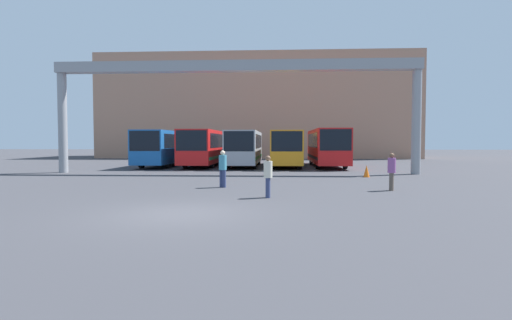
{
  "coord_description": "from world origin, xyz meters",
  "views": [
    {
      "loc": [
        2.95,
        -11.48,
        2.11
      ],
      "look_at": [
        1.27,
        17.59,
        0.79
      ],
      "focal_mm": 28.0,
      "sensor_mm": 36.0,
      "label": 1
    }
  ],
  "objects_px": {
    "bus_slot_0": "(166,146)",
    "bus_slot_3": "(286,146)",
    "pedestrian_near_center": "(268,175)",
    "bus_slot_4": "(327,145)",
    "bus_slot_2": "(245,146)",
    "traffic_cone": "(367,171)",
    "pedestrian_mid_left": "(223,168)",
    "bus_slot_1": "(206,146)",
    "pedestrian_near_left": "(392,171)"
  },
  "relations": [
    {
      "from": "bus_slot_0",
      "to": "bus_slot_3",
      "type": "xyz_separation_m",
      "value": [
        10.55,
        -0.31,
        -0.02
      ]
    },
    {
      "from": "bus_slot_3",
      "to": "pedestrian_near_center",
      "type": "height_order",
      "value": "bus_slot_3"
    },
    {
      "from": "bus_slot_3",
      "to": "bus_slot_4",
      "type": "relative_size",
      "value": 0.97
    },
    {
      "from": "bus_slot_2",
      "to": "traffic_cone",
      "type": "xyz_separation_m",
      "value": [
        8.18,
        -10.33,
        -1.37
      ]
    },
    {
      "from": "pedestrian_mid_left",
      "to": "bus_slot_0",
      "type": "bearing_deg",
      "value": 153.42
    },
    {
      "from": "pedestrian_mid_left",
      "to": "traffic_cone",
      "type": "xyz_separation_m",
      "value": [
        7.84,
        5.8,
        -0.55
      ]
    },
    {
      "from": "pedestrian_near_center",
      "to": "traffic_cone",
      "type": "relative_size",
      "value": 2.2
    },
    {
      "from": "bus_slot_3",
      "to": "traffic_cone",
      "type": "relative_size",
      "value": 14.34
    },
    {
      "from": "bus_slot_0",
      "to": "bus_slot_2",
      "type": "bearing_deg",
      "value": -0.85
    },
    {
      "from": "bus_slot_2",
      "to": "bus_slot_3",
      "type": "distance_m",
      "value": 3.52
    },
    {
      "from": "pedestrian_near_center",
      "to": "traffic_cone",
      "type": "xyz_separation_m",
      "value": [
        5.65,
        9.1,
        -0.48
      ]
    },
    {
      "from": "bus_slot_2",
      "to": "pedestrian_near_center",
      "type": "xyz_separation_m",
      "value": [
        2.53,
        -19.43,
        -0.89
      ]
    },
    {
      "from": "bus_slot_1",
      "to": "pedestrian_mid_left",
      "type": "bearing_deg",
      "value": -76.99
    },
    {
      "from": "bus_slot_4",
      "to": "pedestrian_near_center",
      "type": "bearing_deg",
      "value": -103.05
    },
    {
      "from": "pedestrian_near_left",
      "to": "pedestrian_mid_left",
      "type": "distance_m",
      "value": 7.53
    },
    {
      "from": "bus_slot_0",
      "to": "pedestrian_mid_left",
      "type": "height_order",
      "value": "bus_slot_0"
    },
    {
      "from": "bus_slot_3",
      "to": "pedestrian_mid_left",
      "type": "xyz_separation_m",
      "value": [
        -3.17,
        -15.92,
        -0.82
      ]
    },
    {
      "from": "bus_slot_0",
      "to": "pedestrian_near_center",
      "type": "bearing_deg",
      "value": -63.9
    },
    {
      "from": "bus_slot_4",
      "to": "pedestrian_mid_left",
      "type": "distance_m",
      "value": 17.46
    },
    {
      "from": "traffic_cone",
      "to": "bus_slot_1",
      "type": "bearing_deg",
      "value": 137.01
    },
    {
      "from": "bus_slot_3",
      "to": "pedestrian_mid_left",
      "type": "distance_m",
      "value": 16.26
    },
    {
      "from": "bus_slot_4",
      "to": "pedestrian_mid_left",
      "type": "height_order",
      "value": "bus_slot_4"
    },
    {
      "from": "bus_slot_0",
      "to": "pedestrian_near_center",
      "type": "relative_size",
      "value": 6.91
    },
    {
      "from": "bus_slot_0",
      "to": "bus_slot_1",
      "type": "xyz_separation_m",
      "value": [
        3.52,
        0.48,
        0.03
      ]
    },
    {
      "from": "bus_slot_0",
      "to": "traffic_cone",
      "type": "height_order",
      "value": "bus_slot_0"
    },
    {
      "from": "bus_slot_1",
      "to": "bus_slot_3",
      "type": "xyz_separation_m",
      "value": [
        7.03,
        -0.78,
        -0.05
      ]
    },
    {
      "from": "bus_slot_1",
      "to": "pedestrian_mid_left",
      "type": "xyz_separation_m",
      "value": [
        3.86,
        -16.71,
        -0.87
      ]
    },
    {
      "from": "bus_slot_1",
      "to": "bus_slot_4",
      "type": "distance_m",
      "value": 10.57
    },
    {
      "from": "bus_slot_1",
      "to": "bus_slot_3",
      "type": "height_order",
      "value": "bus_slot_1"
    },
    {
      "from": "bus_slot_1",
      "to": "bus_slot_4",
      "type": "bearing_deg",
      "value": -3.3
    },
    {
      "from": "bus_slot_4",
      "to": "bus_slot_3",
      "type": "bearing_deg",
      "value": -177.15
    },
    {
      "from": "bus_slot_1",
      "to": "pedestrian_mid_left",
      "type": "distance_m",
      "value": 17.17
    },
    {
      "from": "bus_slot_2",
      "to": "pedestrian_near_left",
      "type": "height_order",
      "value": "bus_slot_2"
    },
    {
      "from": "bus_slot_1",
      "to": "pedestrian_near_center",
      "type": "height_order",
      "value": "bus_slot_1"
    },
    {
      "from": "pedestrian_near_left",
      "to": "pedestrian_near_center",
      "type": "relative_size",
      "value": 1.02
    },
    {
      "from": "bus_slot_3",
      "to": "bus_slot_4",
      "type": "height_order",
      "value": "bus_slot_4"
    },
    {
      "from": "bus_slot_4",
      "to": "bus_slot_0",
      "type": "bearing_deg",
      "value": 179.47
    },
    {
      "from": "pedestrian_mid_left",
      "to": "bus_slot_4",
      "type": "bearing_deg",
      "value": 106.42
    },
    {
      "from": "bus_slot_0",
      "to": "bus_slot_2",
      "type": "relative_size",
      "value": 1.02
    },
    {
      "from": "bus_slot_4",
      "to": "pedestrian_near_center",
      "type": "xyz_separation_m",
      "value": [
        -4.5,
        -19.4,
        -0.96
      ]
    },
    {
      "from": "pedestrian_mid_left",
      "to": "bus_slot_3",
      "type": "bearing_deg",
      "value": 117.71
    },
    {
      "from": "bus_slot_3",
      "to": "pedestrian_near_center",
      "type": "relative_size",
      "value": 6.52
    },
    {
      "from": "bus_slot_1",
      "to": "pedestrian_near_center",
      "type": "relative_size",
      "value": 7.51
    },
    {
      "from": "bus_slot_1",
      "to": "pedestrian_near_left",
      "type": "xyz_separation_m",
      "value": [
        11.34,
        -17.51,
        -0.91
      ]
    },
    {
      "from": "bus_slot_4",
      "to": "pedestrian_near_left",
      "type": "xyz_separation_m",
      "value": [
        0.79,
        -16.9,
        -0.95
      ]
    },
    {
      "from": "bus_slot_2",
      "to": "traffic_cone",
      "type": "height_order",
      "value": "bus_slot_2"
    },
    {
      "from": "bus_slot_0",
      "to": "pedestrian_near_left",
      "type": "xyz_separation_m",
      "value": [
        14.86,
        -17.03,
        -0.89
      ]
    },
    {
      "from": "bus_slot_4",
      "to": "pedestrian_mid_left",
      "type": "relative_size",
      "value": 6.27
    },
    {
      "from": "bus_slot_2",
      "to": "bus_slot_3",
      "type": "relative_size",
      "value": 1.04
    },
    {
      "from": "pedestrian_near_center",
      "to": "traffic_cone",
      "type": "height_order",
      "value": "pedestrian_near_center"
    }
  ]
}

